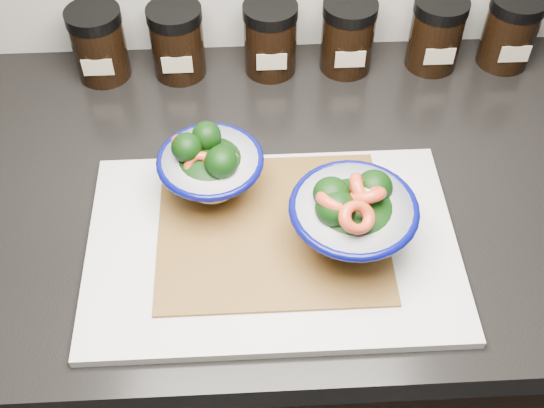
{
  "coord_description": "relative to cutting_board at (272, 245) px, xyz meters",
  "views": [
    {
      "loc": [
        -0.06,
        0.83,
        1.57
      ],
      "look_at": [
        -0.03,
        1.36,
        0.96
      ],
      "focal_mm": 45.0,
      "sensor_mm": 36.0,
      "label": 1
    }
  ],
  "objects": [
    {
      "name": "spice_jar_c",
      "position": [
        0.02,
        0.35,
        0.05
      ],
      "size": [
        0.08,
        0.08,
        0.11
      ],
      "color": "black",
      "rests_on": "countertop"
    },
    {
      "name": "cutting_board",
      "position": [
        0.0,
        0.0,
        0.0
      ],
      "size": [
        0.45,
        0.3,
        0.01
      ],
      "primitive_type": "cube",
      "color": "silver",
      "rests_on": "countertop"
    },
    {
      "name": "bowl_left",
      "position": [
        -0.07,
        0.08,
        0.05
      ],
      "size": [
        0.13,
        0.13,
        0.1
      ],
      "rotation": [
        0.0,
        0.0,
        -0.3
      ],
      "color": "white",
      "rests_on": "bamboo_mat"
    },
    {
      "name": "spice_jar_b",
      "position": [
        -0.12,
        0.35,
        0.05
      ],
      "size": [
        0.08,
        0.08,
        0.11
      ],
      "color": "black",
      "rests_on": "countertop"
    },
    {
      "name": "countertop",
      "position": [
        0.03,
        0.11,
        -0.03
      ],
      "size": [
        3.5,
        0.6,
        0.04
      ],
      "primitive_type": "cube",
      "color": "black",
      "rests_on": "cabinet"
    },
    {
      "name": "spice_jar_e",
      "position": [
        0.27,
        0.35,
        0.05
      ],
      "size": [
        0.08,
        0.08,
        0.11
      ],
      "color": "black",
      "rests_on": "countertop"
    },
    {
      "name": "cabinet",
      "position": [
        0.03,
        0.11,
        -0.48
      ],
      "size": [
        3.43,
        0.58,
        0.86
      ],
      "primitive_type": "cube",
      "color": "black",
      "rests_on": "ground"
    },
    {
      "name": "spice_jar_f",
      "position": [
        0.38,
        0.35,
        0.05
      ],
      "size": [
        0.08,
        0.08,
        0.11
      ],
      "color": "black",
      "rests_on": "countertop"
    },
    {
      "name": "spice_jar_a",
      "position": [
        -0.24,
        0.35,
        0.05
      ],
      "size": [
        0.08,
        0.08,
        0.11
      ],
      "color": "black",
      "rests_on": "countertop"
    },
    {
      "name": "bowl_right",
      "position": [
        0.09,
        -0.01,
        0.06
      ],
      "size": [
        0.15,
        0.15,
        0.11
      ],
      "rotation": [
        0.0,
        0.0,
        0.28
      ],
      "color": "white",
      "rests_on": "bamboo_mat"
    },
    {
      "name": "bamboo_mat",
      "position": [
        0.0,
        0.02,
        0.01
      ],
      "size": [
        0.28,
        0.24,
        0.0
      ],
      "primitive_type": "cube",
      "color": "olive",
      "rests_on": "cutting_board"
    },
    {
      "name": "spice_jar_d",
      "position": [
        0.13,
        0.35,
        0.05
      ],
      "size": [
        0.08,
        0.08,
        0.11
      ],
      "color": "black",
      "rests_on": "countertop"
    }
  ]
}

